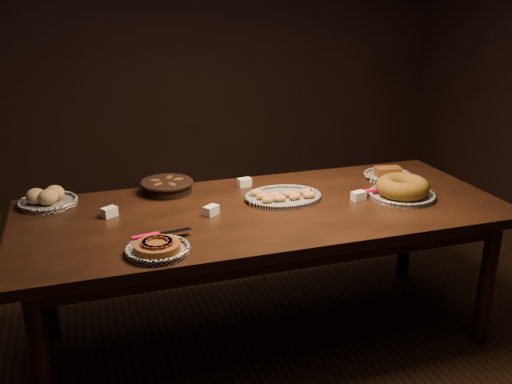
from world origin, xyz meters
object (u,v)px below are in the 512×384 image
object	(u,v)px
buffet_table	(264,222)
madeleine_platter	(283,197)
apple_tart_plate	(157,248)
bundt_cake_plate	(402,189)

from	to	relation	value
buffet_table	madeleine_platter	xyz separation A→B (m)	(0.13, 0.08, 0.09)
buffet_table	madeleine_platter	distance (m)	0.18
apple_tart_plate	buffet_table	bearing A→B (deg)	6.45
apple_tart_plate	bundt_cake_plate	distance (m)	1.34
bundt_cake_plate	madeleine_platter	bearing A→B (deg)	178.09
bundt_cake_plate	apple_tart_plate	bearing A→B (deg)	-155.46
madeleine_platter	bundt_cake_plate	world-z (taller)	bundt_cake_plate
buffet_table	madeleine_platter	size ratio (longest dim) A/B	6.08
buffet_table	madeleine_platter	world-z (taller)	madeleine_platter
bundt_cake_plate	buffet_table	bearing A→B (deg)	-173.04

